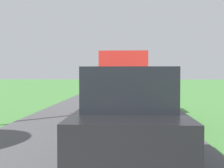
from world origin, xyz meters
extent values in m
cube|color=#2D2D30|center=(0.92, 10.85, 0.68)|extent=(0.90, 5.51, 0.24)
cube|color=brown|center=(0.92, 10.85, 0.88)|extent=(2.30, 5.80, 0.20)
cube|color=red|center=(0.92, 12.80, 1.93)|extent=(2.10, 1.90, 1.90)
cube|color=black|center=(0.92, 13.76, 2.26)|extent=(1.79, 0.02, 0.76)
cube|color=#2D517F|center=(-0.19, 9.88, 1.53)|extent=(0.08, 3.85, 1.10)
cube|color=#2D517F|center=(2.03, 9.88, 1.53)|extent=(0.08, 3.85, 1.10)
cube|color=#2D517F|center=(0.92, 7.99, 1.53)|extent=(2.30, 0.08, 1.10)
cube|color=#2D517F|center=(0.92, 11.76, 1.53)|extent=(2.30, 0.08, 1.10)
cylinder|color=black|center=(-0.13, 12.65, 0.58)|extent=(0.28, 1.00, 1.00)
cylinder|color=black|center=(1.97, 12.65, 0.58)|extent=(0.28, 1.00, 1.00)
cylinder|color=black|center=(-0.13, 9.26, 0.58)|extent=(0.28, 1.00, 1.00)
cylinder|color=black|center=(1.97, 9.26, 0.58)|extent=(0.28, 1.00, 1.00)
ellipsoid|color=#85B623|center=(0.82, 9.90, 1.48)|extent=(0.41, 0.49, 0.45)
ellipsoid|color=#8CC035|center=(0.31, 9.38, 1.77)|extent=(0.45, 0.42, 0.43)
ellipsoid|color=#8EB133|center=(0.55, 9.87, 1.49)|extent=(0.43, 0.49, 0.44)
ellipsoid|color=#93C522|center=(1.74, 8.68, 1.46)|extent=(0.48, 0.49, 0.42)
ellipsoid|color=#8BB030|center=(1.32, 11.14, 1.46)|extent=(0.58, 0.58, 0.46)
ellipsoid|color=#8BC320|center=(0.16, 10.74, 1.77)|extent=(0.46, 0.56, 0.43)
ellipsoid|color=#8FB52F|center=(1.29, 10.12, 1.46)|extent=(0.50, 0.65, 0.45)
ellipsoid|color=#95C233|center=(0.46, 10.18, 1.15)|extent=(0.40, 0.46, 0.52)
ellipsoid|color=#85BC32|center=(1.77, 8.83, 1.18)|extent=(0.45, 0.52, 0.49)
ellipsoid|color=#89B934|center=(1.47, 10.73, 1.17)|extent=(0.41, 0.45, 0.42)
ellipsoid|color=#95B82B|center=(1.43, 8.27, 1.44)|extent=(0.48, 0.50, 0.48)
ellipsoid|color=#8CC532|center=(0.78, 11.19, 1.51)|extent=(0.49, 0.54, 0.51)
ellipsoid|color=#81B737|center=(1.17, 9.43, 1.77)|extent=(0.54, 0.66, 0.40)
ellipsoid|color=#94B227|center=(1.52, 10.65, 1.18)|extent=(0.45, 0.55, 0.43)
cube|color=#2D2D30|center=(0.65, 26.16, 0.68)|extent=(0.90, 5.51, 0.24)
cube|color=brown|center=(0.65, 26.16, 0.88)|extent=(2.30, 5.80, 0.20)
cube|color=silver|center=(0.65, 28.11, 1.93)|extent=(2.10, 1.90, 1.90)
cube|color=black|center=(0.65, 29.07, 2.26)|extent=(1.78, 0.02, 0.76)
cube|color=#232328|center=(-0.46, 25.19, 1.53)|extent=(0.08, 3.85, 1.10)
cube|color=#232328|center=(1.76, 25.19, 1.53)|extent=(0.08, 3.85, 1.10)
cube|color=#232328|center=(0.65, 23.30, 1.53)|extent=(2.30, 0.08, 1.10)
cube|color=#232328|center=(0.65, 27.07, 1.53)|extent=(2.30, 0.08, 1.10)
cylinder|color=black|center=(-0.40, 27.96, 0.58)|extent=(0.28, 1.00, 1.00)
cylinder|color=black|center=(1.70, 27.96, 0.58)|extent=(0.28, 1.00, 1.00)
cylinder|color=black|center=(-0.40, 24.57, 0.58)|extent=(0.28, 1.00, 1.00)
cylinder|color=black|center=(1.70, 24.57, 0.58)|extent=(0.28, 1.00, 1.00)
ellipsoid|color=#95B637|center=(1.47, 26.23, 1.16)|extent=(0.49, 0.56, 0.46)
ellipsoid|color=#8BB31F|center=(0.94, 25.92, 1.48)|extent=(0.45, 0.56, 0.38)
ellipsoid|color=#8ABB22|center=(0.59, 26.74, 1.81)|extent=(0.56, 0.68, 0.39)
ellipsoid|color=#86C420|center=(0.56, 23.68, 1.51)|extent=(0.51, 0.59, 0.48)
ellipsoid|color=#92C527|center=(1.47, 24.39, 1.80)|extent=(0.60, 0.70, 0.47)
ellipsoid|color=#8EBD25|center=(-0.14, 26.34, 1.48)|extent=(0.52, 0.53, 0.41)
ellipsoid|color=#93B421|center=(0.80, 24.50, 1.16)|extent=(0.54, 0.50, 0.44)
ellipsoid|color=#95B12A|center=(0.64, 23.92, 1.78)|extent=(0.40, 0.38, 0.39)
ellipsoid|color=#8DB721|center=(0.63, 24.94, 1.83)|extent=(0.46, 0.49, 0.51)
ellipsoid|color=#87BA21|center=(1.18, 24.95, 1.82)|extent=(0.45, 0.46, 0.44)
cube|color=black|center=(1.11, 4.82, 0.90)|extent=(1.70, 4.10, 0.80)
cube|color=black|center=(1.11, 4.62, 1.65)|extent=(1.44, 2.05, 0.70)
cylinder|color=black|center=(0.34, 6.09, 0.40)|extent=(0.20, 0.64, 0.64)
cylinder|color=black|center=(1.88, 6.09, 0.40)|extent=(0.20, 0.64, 0.64)
camera|label=1|loc=(1.07, -0.61, 1.89)|focal=47.27mm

